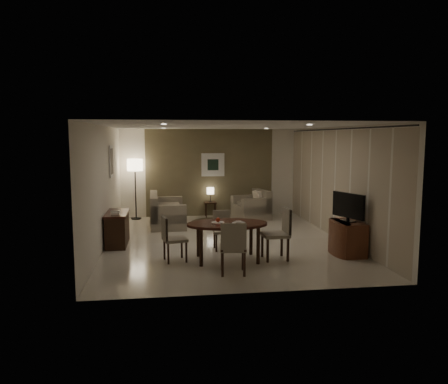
{
  "coord_description": "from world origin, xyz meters",
  "views": [
    {
      "loc": [
        -1.4,
        -10.03,
        2.44
      ],
      "look_at": [
        0.0,
        0.2,
        1.15
      ],
      "focal_mm": 35.0,
      "sensor_mm": 36.0,
      "label": 1
    }
  ],
  "objects": [
    {
      "name": "taupe_accent",
      "position": [
        0.0,
        3.48,
        1.35
      ],
      "size": [
        3.96,
        0.03,
        2.7
      ],
      "primitive_type": "cube",
      "color": "#706445",
      "rests_on": "wall_back"
    },
    {
      "name": "sofa",
      "position": [
        -1.34,
        2.12,
        0.44
      ],
      "size": [
        1.9,
        0.99,
        0.88
      ],
      "primitive_type": null,
      "rotation": [
        0.0,
        0.0,
        1.6
      ],
      "color": "gray",
      "rests_on": "floor"
    },
    {
      "name": "art_left_canvas",
      "position": [
        -2.71,
        1.2,
        1.85
      ],
      "size": [
        0.01,
        0.46,
        0.64
      ],
      "primitive_type": "cube",
      "color": "gray",
      "rests_on": "wall_left"
    },
    {
      "name": "flat_tv",
      "position": [
        2.38,
        -1.5,
        1.02
      ],
      "size": [
        0.36,
        0.85,
        0.6
      ],
      "primitive_type": null,
      "rotation": [
        0.0,
        0.0,
        0.35
      ],
      "color": "black",
      "rests_on": "tv_cabinet"
    },
    {
      "name": "round_rug",
      "position": [
        -0.0,
        2.4,
        0.01
      ],
      "size": [
        1.29,
        1.29,
        0.01
      ],
      "primitive_type": "cylinder",
      "color": "#453C26",
      "rests_on": "floor"
    },
    {
      "name": "chair_left",
      "position": [
        -1.22,
        -1.52,
        0.45
      ],
      "size": [
        0.52,
        0.52,
        0.9
      ],
      "primitive_type": null,
      "rotation": [
        0.0,
        0.0,
        1.78
      ],
      "color": "gray",
      "rests_on": "floor"
    },
    {
      "name": "room_shell",
      "position": [
        0.0,
        0.4,
        1.35
      ],
      "size": [
        5.5,
        7.0,
        2.7
      ],
      "color": "beige",
      "rests_on": "ground"
    },
    {
      "name": "telephone",
      "position": [
        -2.49,
        -0.3,
        0.8
      ],
      "size": [
        0.2,
        0.14,
        0.09
      ],
      "primitive_type": null,
      "color": "white",
      "rests_on": "console_desk"
    },
    {
      "name": "downlight_nr",
      "position": [
        1.4,
        -1.8,
        2.69
      ],
      "size": [
        0.1,
        0.1,
        0.01
      ],
      "primitive_type": "cylinder",
      "color": "white",
      "rests_on": "ceiling"
    },
    {
      "name": "art_left_frame",
      "position": [
        -2.72,
        1.2,
        1.85
      ],
      "size": [
        0.03,
        0.6,
        0.8
      ],
      "primitive_type": "cube",
      "color": "silver",
      "rests_on": "wall_left"
    },
    {
      "name": "curtain_rod",
      "position": [
        2.68,
        0.0,
        2.64
      ],
      "size": [
        0.03,
        6.8,
        0.03
      ],
      "primitive_type": "cylinder",
      "rotation": [
        1.57,
        0.0,
        0.0
      ],
      "color": "black",
      "rests_on": "wall_right"
    },
    {
      "name": "curtain_wall",
      "position": [
        2.68,
        0.0,
        1.32
      ],
      "size": [
        0.08,
        6.7,
        2.58
      ],
      "primitive_type": null,
      "color": "beige",
      "rests_on": "wall_right"
    },
    {
      "name": "fruit_apple",
      "position": [
        -0.36,
        -1.55,
        0.82
      ],
      "size": [
        0.09,
        0.09,
        0.09
      ],
      "primitive_type": "sphere",
      "color": "#B02B14",
      "rests_on": "plate_a"
    },
    {
      "name": "dining_table",
      "position": [
        -0.18,
        -1.6,
        0.38
      ],
      "size": [
        1.61,
        1.01,
        0.75
      ],
      "primitive_type": null,
      "color": "#422015",
      "rests_on": "floor"
    },
    {
      "name": "chair_near",
      "position": [
        -0.2,
        -2.47,
        0.48
      ],
      "size": [
        0.52,
        0.52,
        0.97
      ],
      "primitive_type": null,
      "rotation": [
        0.0,
        0.0,
        3.03
      ],
      "color": "gray",
      "rests_on": "floor"
    },
    {
      "name": "armchair",
      "position": [
        1.17,
        2.71,
        0.43
      ],
      "size": [
        1.13,
        1.17,
        0.87
      ],
      "primitive_type": null,
      "rotation": [
        0.0,
        0.0,
        -1.32
      ],
      "color": "gray",
      "rests_on": "floor"
    },
    {
      "name": "downlight_fr",
      "position": [
        1.4,
        1.8,
        2.69
      ],
      "size": [
        0.1,
        0.1,
        0.01
      ],
      "primitive_type": "cylinder",
      "color": "white",
      "rests_on": "ceiling"
    },
    {
      "name": "chair_far",
      "position": [
        -0.16,
        -0.78,
        0.42
      ],
      "size": [
        0.41,
        0.41,
        0.84
      ],
      "primitive_type": null,
      "rotation": [
        0.0,
        0.0,
        0.01
      ],
      "color": "gray",
      "rests_on": "floor"
    },
    {
      "name": "art_back_canvas",
      "position": [
        0.1,
        3.44,
        1.6
      ],
      "size": [
        0.34,
        0.01,
        0.34
      ],
      "primitive_type": "cube",
      "color": "black",
      "rests_on": "wall_back"
    },
    {
      "name": "downlight_nl",
      "position": [
        -1.4,
        -1.8,
        2.69
      ],
      "size": [
        0.1,
        0.1,
        0.01
      ],
      "primitive_type": "cylinder",
      "color": "white",
      "rests_on": "ceiling"
    },
    {
      "name": "side_table",
      "position": [
        -0.0,
        3.25,
        0.23
      ],
      "size": [
        0.36,
        0.36,
        0.46
      ],
      "primitive_type": null,
      "color": "#321B10",
      "rests_on": "floor"
    },
    {
      "name": "chair_right",
      "position": [
        0.78,
        -1.67,
        0.52
      ],
      "size": [
        0.52,
        0.52,
        1.04
      ],
      "primitive_type": null,
      "rotation": [
        0.0,
        0.0,
        -1.54
      ],
      "color": "gray",
      "rests_on": "floor"
    },
    {
      "name": "art_back_frame",
      "position": [
        0.1,
        3.46,
        1.6
      ],
      "size": [
        0.72,
        0.03,
        0.72
      ],
      "primitive_type": "cube",
      "color": "silver",
      "rests_on": "wall_back"
    },
    {
      "name": "downlight_fl",
      "position": [
        -1.4,
        1.8,
        2.69
      ],
      "size": [
        0.1,
        0.1,
        0.01
      ],
      "primitive_type": "cylinder",
      "color": "white",
      "rests_on": "ceiling"
    },
    {
      "name": "console_desk",
      "position": [
        -2.49,
        0.0,
        0.38
      ],
      "size": [
        0.48,
        1.2,
        0.75
      ],
      "primitive_type": null,
      "color": "#422015",
      "rests_on": "floor"
    },
    {
      "name": "plate_b",
      "position": [
        0.04,
        -1.65,
        0.76
      ],
      "size": [
        0.26,
        0.26,
        0.02
      ],
      "primitive_type": "cylinder",
      "color": "white",
      "rests_on": "dining_table"
    },
    {
      "name": "plate_a",
      "position": [
        -0.36,
        -1.55,
        0.76
      ],
      "size": [
        0.26,
        0.26,
        0.02
      ],
      "primitive_type": "cylinder",
      "color": "white",
      "rests_on": "dining_table"
    },
    {
      "name": "floor_lamp",
      "position": [
        -2.27,
        3.18,
        0.9
      ],
      "size": [
        0.46,
        0.46,
        1.81
      ],
      "primitive_type": null,
      "color": "#FFE5B7",
      "rests_on": "floor"
    },
    {
      "name": "tv_cabinet",
      "position": [
        2.4,
        -1.5,
        0.35
      ],
      "size": [
        0.48,
        0.9,
        0.7
      ],
      "primitive_type": null,
      "color": "brown",
      "rests_on": "floor"
    },
    {
      "name": "table_lamp",
      "position": [
        -0.0,
        3.25,
        0.71
      ],
      "size": [
        0.22,
        0.22,
        0.5
      ],
      "primitive_type": null,
      "color": "#FFEAC1",
      "rests_on": "side_table"
    },
    {
      "name": "napkin",
      "position": [
        0.04,
        -1.65,
        0.79
      ],
      "size": [
        0.12,
        0.08,
        0.03
      ],
      "primitive_type": "cube",
      "color": "white",
      "rests_on": "plate_b"
    }
  ]
}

